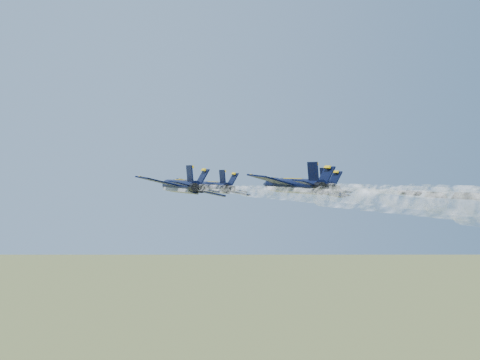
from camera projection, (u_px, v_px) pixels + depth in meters
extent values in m
cylinder|color=black|center=(213.00, 187.00, 105.13)|extent=(4.00, 13.97, 2.10)
cone|color=black|center=(198.00, 187.00, 112.74)|extent=(2.46, 2.97, 2.10)
ellipsoid|color=black|center=(207.00, 184.00, 108.45)|extent=(1.51, 2.64, 1.05)
cube|color=gray|center=(213.00, 191.00, 105.07)|extent=(3.33, 12.50, 0.79)
cube|color=black|center=(196.00, 183.00, 103.02)|extent=(6.81, 5.60, 1.45)
cube|color=#DBB10B|center=(193.00, 183.00, 104.66)|extent=(5.35, 2.86, 1.46)
cube|color=black|center=(233.00, 192.00, 105.69)|extent=(6.44, 4.32, 1.45)
cube|color=#DBB10B|center=(230.00, 191.00, 107.33)|extent=(5.75, 1.37, 1.46)
cube|color=black|center=(215.00, 184.00, 98.24)|extent=(3.15, 2.78, 0.71)
cube|color=black|center=(239.00, 189.00, 99.89)|extent=(3.00, 2.27, 0.71)
cube|color=black|center=(223.00, 177.00, 99.54)|extent=(0.76, 2.33, 2.71)
cube|color=black|center=(232.00, 179.00, 100.21)|extent=(1.81, 2.48, 2.43)
cylinder|color=black|center=(226.00, 187.00, 98.20)|extent=(1.52, 1.43, 1.36)
cylinder|color=black|center=(231.00, 188.00, 98.56)|extent=(1.52, 1.43, 1.36)
cylinder|color=black|center=(181.00, 186.00, 87.27)|extent=(4.00, 13.97, 2.10)
cone|color=black|center=(165.00, 186.00, 94.88)|extent=(2.46, 2.97, 2.10)
ellipsoid|color=black|center=(175.00, 183.00, 90.59)|extent=(1.51, 2.64, 1.05)
cube|color=gray|center=(180.00, 191.00, 87.20)|extent=(3.33, 12.50, 0.79)
cube|color=black|center=(159.00, 181.00, 85.16)|extent=(6.81, 5.60, 1.45)
cube|color=#DBB10B|center=(156.00, 181.00, 86.80)|extent=(5.35, 2.86, 1.46)
cube|color=black|center=(205.00, 192.00, 87.83)|extent=(6.44, 4.32, 1.45)
cube|color=#DBB10B|center=(201.00, 191.00, 89.47)|extent=(5.75, 1.37, 1.46)
cube|color=black|center=(180.00, 182.00, 80.38)|extent=(3.15, 2.78, 0.71)
cube|color=black|center=(210.00, 189.00, 82.03)|extent=(3.00, 2.27, 0.71)
cube|color=black|center=(190.00, 174.00, 81.68)|extent=(0.76, 2.33, 2.71)
cube|color=black|center=(202.00, 177.00, 82.35)|extent=(1.81, 2.48, 2.43)
cylinder|color=black|center=(194.00, 186.00, 80.34)|extent=(1.52, 1.43, 1.36)
cylinder|color=black|center=(200.00, 187.00, 80.70)|extent=(1.52, 1.43, 1.36)
cylinder|color=black|center=(309.00, 186.00, 96.14)|extent=(4.00, 13.97, 2.10)
cone|color=black|center=(285.00, 187.00, 103.74)|extent=(2.46, 2.97, 2.10)
ellipsoid|color=black|center=(299.00, 183.00, 99.46)|extent=(1.51, 2.64, 1.05)
cube|color=gray|center=(308.00, 191.00, 96.07)|extent=(3.33, 12.50, 0.79)
cube|color=black|center=(292.00, 182.00, 94.02)|extent=(6.81, 5.60, 1.45)
cube|color=#DBB10B|center=(287.00, 182.00, 95.67)|extent=(5.35, 2.86, 1.46)
cube|color=black|center=(330.00, 192.00, 96.70)|extent=(6.44, 4.32, 1.45)
cube|color=#DBB10B|center=(324.00, 191.00, 98.34)|extent=(5.75, 1.37, 1.46)
cube|color=black|center=(318.00, 183.00, 89.24)|extent=(3.15, 2.78, 0.71)
cube|color=black|center=(342.00, 189.00, 90.89)|extent=(3.00, 2.27, 0.71)
cube|color=black|center=(325.00, 176.00, 90.55)|extent=(0.76, 2.33, 2.71)
cube|color=black|center=(334.00, 178.00, 91.22)|extent=(1.81, 2.48, 2.43)
cylinder|color=black|center=(330.00, 186.00, 89.21)|extent=(1.52, 1.43, 1.36)
cylinder|color=black|center=(335.00, 188.00, 89.56)|extent=(1.52, 1.43, 1.36)
cylinder|color=black|center=(294.00, 185.00, 77.92)|extent=(4.00, 13.97, 2.10)
cone|color=black|center=(267.00, 186.00, 85.53)|extent=(2.46, 2.97, 2.10)
ellipsoid|color=black|center=(283.00, 182.00, 81.24)|extent=(1.51, 2.64, 1.05)
cube|color=gray|center=(293.00, 191.00, 77.85)|extent=(3.33, 12.50, 0.79)
cube|color=black|center=(273.00, 180.00, 75.81)|extent=(6.81, 5.60, 1.45)
cube|color=#DBB10B|center=(267.00, 180.00, 77.45)|extent=(5.35, 2.86, 1.46)
cube|color=black|center=(321.00, 192.00, 78.48)|extent=(6.44, 4.32, 1.45)
cube|color=#DBB10B|center=(314.00, 191.00, 80.12)|extent=(5.75, 1.37, 1.46)
cube|color=black|center=(305.00, 181.00, 71.02)|extent=(3.15, 2.78, 0.71)
cube|color=black|center=(336.00, 189.00, 72.68)|extent=(3.00, 2.27, 0.71)
cube|color=black|center=(313.00, 172.00, 72.33)|extent=(0.76, 2.33, 2.71)
cube|color=black|center=(326.00, 175.00, 73.00)|extent=(1.81, 2.48, 2.43)
cylinder|color=black|center=(320.00, 185.00, 70.99)|extent=(1.52, 1.43, 1.36)
cylinder|color=black|center=(327.00, 187.00, 71.35)|extent=(1.52, 1.43, 1.36)
cylinder|color=white|center=(250.00, 186.00, 90.66)|extent=(3.51, 17.40, 1.11)
cylinder|color=white|center=(303.00, 185.00, 75.53)|extent=(3.93, 17.46, 1.53)
cylinder|color=white|center=(382.00, 184.00, 60.41)|extent=(4.42, 17.53, 2.03)
cylinder|color=white|center=(220.00, 185.00, 72.80)|extent=(3.51, 17.40, 1.11)
cylinder|color=white|center=(281.00, 184.00, 57.67)|extent=(3.93, 17.46, 1.53)
cylinder|color=white|center=(386.00, 181.00, 42.55)|extent=(4.42, 17.53, 2.03)
cylinder|color=white|center=(366.00, 186.00, 81.67)|extent=(3.51, 17.40, 1.11)
cylinder|color=white|center=(452.00, 185.00, 66.54)|extent=(3.93, 17.46, 1.53)
cylinder|color=white|center=(365.00, 184.00, 63.45)|extent=(3.51, 17.40, 1.11)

